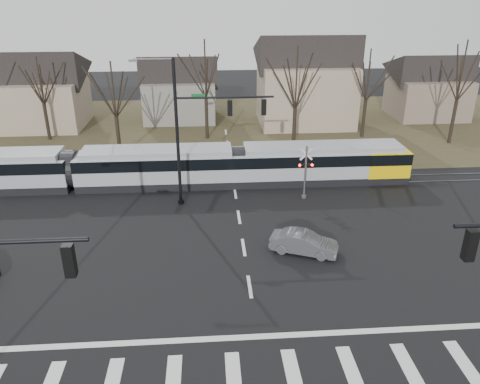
{
  "coord_description": "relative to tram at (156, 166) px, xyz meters",
  "views": [
    {
      "loc": [
        -1.96,
        -18.15,
        14.36
      ],
      "look_at": [
        0.0,
        9.0,
        2.3
      ],
      "focal_mm": 35.0,
      "sensor_mm": 36.0,
      "label": 1
    }
  ],
  "objects": [
    {
      "name": "sedan",
      "position": [
        9.48,
        -10.84,
        -0.99
      ],
      "size": [
        4.05,
        4.85,
        1.29
      ],
      "primitive_type": "imported",
      "rotation": [
        0.0,
        0.0,
        1.19
      ],
      "color": "#4D4E54",
      "rests_on": "ground"
    },
    {
      "name": "rail_pair",
      "position": [
        6.02,
        -0.2,
        -1.6
      ],
      "size": [
        90.0,
        1.52,
        0.06
      ],
      "color": "#59595E",
      "rests_on": "ground"
    },
    {
      "name": "house_c",
      "position": [
        15.02,
        17.0,
        3.6
      ],
      "size": [
        10.8,
        8.64,
        10.1
      ],
      "color": "gray",
      "rests_on": "ground"
    },
    {
      "name": "signal_pole_far",
      "position": [
        3.62,
        -3.5,
        4.07
      ],
      "size": [
        9.28,
        0.44,
        10.2
      ],
      "color": "black",
      "rests_on": "ground"
    },
    {
      "name": "house_a",
      "position": [
        -13.98,
        18.0,
        2.83
      ],
      "size": [
        9.72,
        8.64,
        8.6
      ],
      "color": "gray",
      "rests_on": "ground"
    },
    {
      "name": "crosswalk",
      "position": [
        6.02,
        -20.0,
        -1.63
      ],
      "size": [
        27.0,
        2.6,
        0.01
      ],
      "color": "silver",
      "rests_on": "ground"
    },
    {
      "name": "stop_line",
      "position": [
        6.02,
        -17.8,
        -1.63
      ],
      "size": [
        28.0,
        0.35,
        0.01
      ],
      "primitive_type": "cube",
      "color": "silver",
      "rests_on": "ground"
    },
    {
      "name": "grass_verge",
      "position": [
        6.02,
        16.0,
        -1.63
      ],
      "size": [
        140.0,
        28.0,
        0.01
      ],
      "primitive_type": "cube",
      "color": "#38331E",
      "rests_on": "ground"
    },
    {
      "name": "house_d",
      "position": [
        30.02,
        19.0,
        2.34
      ],
      "size": [
        8.64,
        7.56,
        7.65
      ],
      "color": "#6C5E50",
      "rests_on": "ground"
    },
    {
      "name": "house_b",
      "position": [
        1.02,
        20.0,
        2.34
      ],
      "size": [
        8.64,
        7.56,
        7.65
      ],
      "color": "slate",
      "rests_on": "ground"
    },
    {
      "name": "ground",
      "position": [
        6.02,
        -16.0,
        -1.63
      ],
      "size": [
        140.0,
        140.0,
        0.0
      ],
      "primitive_type": "plane",
      "color": "black"
    },
    {
      "name": "tram",
      "position": [
        0.0,
        0.0,
        0.0
      ],
      "size": [
        39.57,
        2.94,
        3.0
      ],
      "color": "gray",
      "rests_on": "ground"
    },
    {
      "name": "tree_row",
      "position": [
        8.02,
        10.0,
        3.37
      ],
      "size": [
        59.2,
        7.2,
        10.0
      ],
      "color": "black",
      "rests_on": "ground"
    },
    {
      "name": "rail_crossing_signal",
      "position": [
        11.02,
        -3.21,
        0.25
      ],
      "size": [
        1.08,
        0.36,
        4.0
      ],
      "color": "#59595B",
      "rests_on": "ground"
    },
    {
      "name": "lane_dashes",
      "position": [
        6.02,
        -0.0,
        -1.63
      ],
      "size": [
        0.18,
        30.0,
        0.01
      ],
      "color": "silver",
      "rests_on": "ground"
    }
  ]
}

